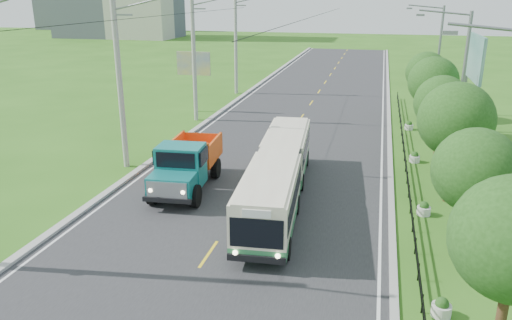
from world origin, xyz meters
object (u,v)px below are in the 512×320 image
at_px(pole_near, 120,82).
at_px(billboard_left, 194,67).
at_px(billboard_right, 474,64).
at_px(bus, 279,172).
at_px(tree_second, 476,174).
at_px(tree_fourth, 442,106).
at_px(planter_far, 409,126).
at_px(tree_fifth, 434,84).
at_px(tree_third, 456,123).
at_px(streetlight_mid, 459,85).
at_px(planter_front, 441,308).
at_px(planter_near, 424,209).
at_px(pole_mid, 194,57).
at_px(planter_mid, 415,158).
at_px(tree_back, 427,74).
at_px(dump_truck, 186,162).
at_px(pole_far, 236,44).
at_px(streetlight_far, 437,57).

relative_size(pole_near, billboard_left, 1.92).
bearing_deg(billboard_right, bus, -127.02).
bearing_deg(tree_second, billboard_right, 82.21).
distance_m(tree_fourth, planter_far, 8.62).
xyz_separation_m(tree_second, tree_fifth, (0.00, 18.00, 0.33)).
height_order(tree_third, streetlight_mid, streetlight_mid).
bearing_deg(planter_front, tree_third, 82.94).
distance_m(planter_front, planter_near, 8.00).
relative_size(pole_mid, bus, 0.72).
height_order(planter_front, planter_mid, same).
xyz_separation_m(planter_near, planter_mid, (0.00, 8.00, 0.00)).
bearing_deg(streetlight_mid, tree_third, -97.64).
height_order(tree_third, billboard_left, tree_third).
height_order(tree_back, planter_front, tree_back).
height_order(pole_near, pole_mid, same).
bearing_deg(tree_third, dump_truck, -172.62).
relative_size(tree_third, planter_far, 8.96).
relative_size(pole_near, billboard_right, 1.37).
distance_m(planter_mid, billboard_right, 8.68).
xyz_separation_m(pole_near, pole_far, (0.00, 24.00, 0.00)).
bearing_deg(pole_near, tree_back, 43.41).
height_order(planter_far, dump_truck, dump_truck).
xyz_separation_m(tree_fourth, tree_fifth, (0.00, 6.00, 0.27)).
distance_m(streetlight_far, planter_front, 30.42).
bearing_deg(tree_back, pole_far, 159.26).
relative_size(tree_fifth, planter_near, 8.66).
relative_size(billboard_left, dump_truck, 0.79).
xyz_separation_m(planter_far, bus, (-6.95, -16.12, 1.30)).
bearing_deg(tree_third, pole_mid, 144.64).
bearing_deg(planter_front, pole_far, 115.72).
height_order(tree_second, tree_third, tree_third).
relative_size(tree_fifth, streetlight_far, 0.64).
bearing_deg(pole_mid, tree_second, -46.15).
distance_m(planter_front, planter_far, 24.00).
bearing_deg(tree_fifth, tree_back, 90.00).
bearing_deg(planter_mid, pole_far, 131.59).
height_order(planter_mid, billboard_left, billboard_left).
bearing_deg(billboard_left, planter_far, -6.31).
relative_size(tree_fifth, billboard_right, 0.79).
height_order(planter_front, planter_far, same).
bearing_deg(planter_mid, tree_back, 84.09).
bearing_deg(tree_third, streetlight_far, 87.73).
bearing_deg(planter_mid, streetlight_mid, 0.00).
bearing_deg(tree_second, planter_front, -106.88).
bearing_deg(tree_third, tree_fifth, 90.00).
bearing_deg(planter_front, planter_far, 90.00).
relative_size(planter_far, dump_truck, 0.10).
bearing_deg(streetlight_mid, bus, -137.90).
xyz_separation_m(pole_far, planter_far, (16.86, -11.00, -4.81)).
xyz_separation_m(streetlight_far, planter_near, (-2.04, -22.00, -4.62)).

